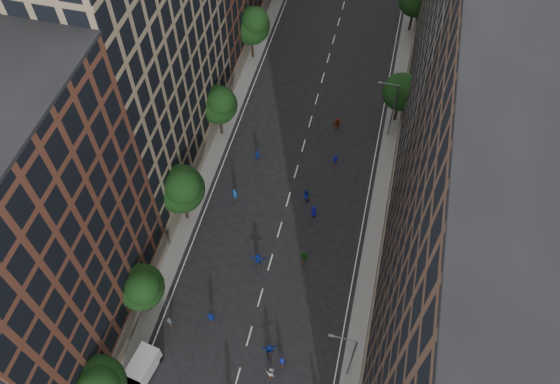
# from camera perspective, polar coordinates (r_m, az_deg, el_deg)

# --- Properties ---
(ground) EXTENTS (240.00, 240.00, 0.00)m
(ground) POSITION_cam_1_polar(r_m,az_deg,el_deg) (72.48, 2.39, 4.57)
(ground) COLOR black
(ground) RESTS_ON ground
(sidewalk_left) EXTENTS (4.00, 105.00, 0.15)m
(sidewalk_left) POSITION_cam_1_polar(r_m,az_deg,el_deg) (79.59, -5.05, 10.15)
(sidewalk_left) COLOR slate
(sidewalk_left) RESTS_ON ground
(sidewalk_right) EXTENTS (4.00, 105.00, 0.15)m
(sidewalk_right) POSITION_cam_1_polar(r_m,az_deg,el_deg) (77.10, 12.40, 7.04)
(sidewalk_right) COLOR slate
(sidewalk_right) RESTS_ON ground
(bldg_left_a) EXTENTS (14.00, 22.00, 30.00)m
(bldg_left_a) POSITION_cam_1_polar(r_m,az_deg,el_deg) (51.45, -25.77, -5.22)
(bldg_left_a) COLOR brown
(bldg_left_a) RESTS_ON ground
(bldg_left_b) EXTENTS (14.00, 26.00, 34.00)m
(bldg_left_b) POSITION_cam_1_polar(r_m,az_deg,el_deg) (62.43, -15.96, 14.29)
(bldg_left_b) COLOR #927D5F
(bldg_left_b) RESTS_ON ground
(bldg_right_a) EXTENTS (14.00, 30.00, 36.00)m
(bldg_right_a) POSITION_cam_1_polar(r_m,az_deg,el_deg) (44.20, 20.94, -9.14)
(bldg_right_a) COLOR #4A3427
(bldg_right_a) RESTS_ON ground
(bldg_right_b) EXTENTS (14.00, 28.00, 33.00)m
(bldg_right_b) POSITION_cam_1_polar(r_m,az_deg,el_deg) (64.38, 20.98, 13.44)
(bldg_right_b) COLOR #635B51
(bldg_right_b) RESTS_ON ground
(tree_left_1) EXTENTS (4.80, 4.80, 8.21)m
(tree_left_1) POSITION_cam_1_polar(r_m,az_deg,el_deg) (56.87, -14.30, -9.60)
(tree_left_1) COLOR black
(tree_left_1) RESTS_ON ground
(tree_left_2) EXTENTS (5.60, 5.60, 9.45)m
(tree_left_2) POSITION_cam_1_polar(r_m,az_deg,el_deg) (61.48, -10.31, 0.40)
(tree_left_2) COLOR black
(tree_left_2) RESTS_ON ground
(tree_left_3) EXTENTS (5.00, 5.00, 8.58)m
(tree_left_3) POSITION_cam_1_polar(r_m,az_deg,el_deg) (70.22, -6.40, 9.15)
(tree_left_3) COLOR black
(tree_left_3) RESTS_ON ground
(tree_left_4) EXTENTS (5.40, 5.40, 9.08)m
(tree_left_4) POSITION_cam_1_polar(r_m,az_deg,el_deg) (81.46, -2.92, 17.08)
(tree_left_4) COLOR black
(tree_left_4) RESTS_ON ground
(tree_right_a) EXTENTS (5.00, 5.00, 8.39)m
(tree_right_a) POSITION_cam_1_polar(r_m,az_deg,el_deg) (73.47, 12.72, 10.27)
(tree_right_a) COLOR black
(tree_right_a) RESTS_ON ground
(streetlamp_near) EXTENTS (2.64, 0.22, 9.06)m
(streetlamp_near) POSITION_cam_1_polar(r_m,az_deg,el_deg) (53.29, 7.32, -16.63)
(streetlamp_near) COLOR #595B60
(streetlamp_near) RESTS_ON ground
(streetlamp_far) EXTENTS (2.64, 0.22, 9.06)m
(streetlamp_far) POSITION_cam_1_polar(r_m,az_deg,el_deg) (71.67, 11.61, 8.64)
(streetlamp_far) COLOR #595B60
(streetlamp_far) RESTS_ON ground
(cargo_van) EXTENTS (2.89, 4.87, 2.44)m
(cargo_van) POSITION_cam_1_polar(r_m,az_deg,el_deg) (58.22, -14.29, -17.48)
(cargo_van) COLOR silver
(cargo_van) RESTS_ON ground
(skater_1) EXTENTS (0.68, 0.52, 1.69)m
(skater_1) POSITION_cam_1_polar(r_m,az_deg,el_deg) (57.29, 0.22, -17.27)
(skater_1) COLOR #1325A0
(skater_1) RESTS_ON ground
(skater_4) EXTENTS (1.16, 0.63, 1.88)m
(skater_4) POSITION_cam_1_polar(r_m,az_deg,el_deg) (59.27, -7.20, -12.90)
(skater_4) COLOR #1532AA
(skater_4) RESTS_ON ground
(skater_5) EXTENTS (1.65, 1.11, 1.70)m
(skater_5) POSITION_cam_1_polar(r_m,az_deg,el_deg) (57.69, -1.08, -16.11)
(skater_5) COLOR #13309D
(skater_5) RESTS_ON ground
(skater_8) EXTENTS (1.00, 0.81, 1.91)m
(skater_8) POSITION_cam_1_polar(r_m,az_deg,el_deg) (56.85, -1.00, -18.30)
(skater_8) COLOR #B0AFAB
(skater_8) RESTS_ON ground
(skater_9) EXTENTS (1.07, 0.75, 1.50)m
(skater_9) POSITION_cam_1_polar(r_m,az_deg,el_deg) (59.99, -11.44, -13.14)
(skater_9) COLOR #3A3A3E
(skater_9) RESTS_ON ground
(skater_10) EXTENTS (1.20, 0.74, 1.90)m
(skater_10) POSITION_cam_1_polar(r_m,az_deg,el_deg) (62.10, 2.53, -6.70)
(skater_10) COLOR #206D22
(skater_10) RESTS_ON ground
(skater_11) EXTENTS (1.83, 0.83, 1.90)m
(skater_11) POSITION_cam_1_polar(r_m,az_deg,el_deg) (61.88, -2.31, -7.06)
(skater_11) COLOR #123299
(skater_11) RESTS_ON ground
(skater_12) EXTENTS (0.98, 0.75, 1.79)m
(skater_12) POSITION_cam_1_polar(r_m,az_deg,el_deg) (65.40, 3.57, -2.04)
(skater_12) COLOR #121399
(skater_12) RESTS_ON ground
(skater_13) EXTENTS (0.75, 0.56, 1.89)m
(skater_13) POSITION_cam_1_polar(r_m,az_deg,el_deg) (66.88, -4.75, -0.25)
(skater_13) COLOR #1449A6
(skater_13) RESTS_ON ground
(skater_14) EXTENTS (1.11, 1.00, 1.88)m
(skater_14) POSITION_cam_1_polar(r_m,az_deg,el_deg) (66.66, 2.75, -0.33)
(skater_14) COLOR #1326A0
(skater_14) RESTS_ON ground
(skater_15) EXTENTS (0.97, 0.57, 1.49)m
(skater_15) POSITION_cam_1_polar(r_m,az_deg,el_deg) (70.55, 5.77, 3.35)
(skater_15) COLOR #121393
(skater_15) RESTS_ON ground
(skater_16) EXTENTS (1.10, 0.67, 1.75)m
(skater_16) POSITION_cam_1_polar(r_m,az_deg,el_deg) (70.53, -2.36, 3.81)
(skater_16) COLOR #122F97
(skater_16) RESTS_ON ground
(skater_17) EXTENTS (1.65, 0.75, 1.72)m
(skater_17) POSITION_cam_1_polar(r_m,az_deg,el_deg) (74.62, 6.00, 7.13)
(skater_17) COLOR maroon
(skater_17) RESTS_ON ground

